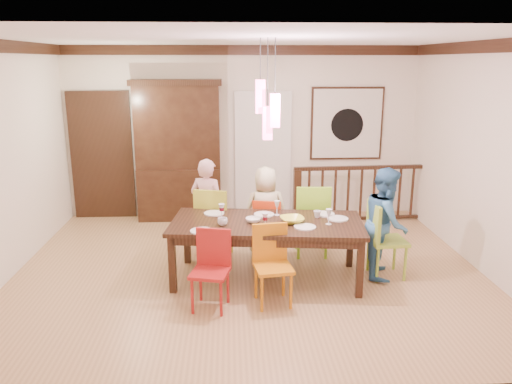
{
  "coord_description": "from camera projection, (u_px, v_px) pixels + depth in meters",
  "views": [
    {
      "loc": [
        -0.23,
        -6.05,
        2.65
      ],
      "look_at": [
        0.1,
        0.08,
        1.03
      ],
      "focal_mm": 35.0,
      "sensor_mm": 36.0,
      "label": 1
    }
  ],
  "objects": [
    {
      "name": "floor",
      "position": [
        249.0,
        270.0,
        6.53
      ],
      "size": [
        6.0,
        6.0,
        0.0
      ],
      "primitive_type": "plane",
      "color": "#A98252",
      "rests_on": "ground"
    },
    {
      "name": "ceiling",
      "position": [
        248.0,
        38.0,
        5.79
      ],
      "size": [
        6.0,
        6.0,
        0.0
      ],
      "primitive_type": "plane",
      "rotation": [
        3.14,
        0.0,
        0.0
      ],
      "color": "white",
      "rests_on": "wall_back"
    },
    {
      "name": "wall_back",
      "position": [
        243.0,
        133.0,
        8.58
      ],
      "size": [
        6.0,
        0.0,
        6.0
      ],
      "primitive_type": "plane",
      "rotation": [
        1.57,
        0.0,
        0.0
      ],
      "color": "silver",
      "rests_on": "floor"
    },
    {
      "name": "wall_left",
      "position": [
        0.0,
        164.0,
        6.01
      ],
      "size": [
        0.0,
        5.0,
        5.0
      ],
      "primitive_type": "plane",
      "rotation": [
        1.57,
        0.0,
        1.57
      ],
      "color": "silver",
      "rests_on": "floor"
    },
    {
      "name": "wall_right",
      "position": [
        484.0,
        158.0,
        6.32
      ],
      "size": [
        0.0,
        5.0,
        5.0
      ],
      "primitive_type": "plane",
      "rotation": [
        1.57,
        0.0,
        -1.57
      ],
      "color": "silver",
      "rests_on": "floor"
    },
    {
      "name": "crown_molding",
      "position": [
        248.0,
        46.0,
        5.81
      ],
      "size": [
        6.0,
        5.0,
        0.16
      ],
      "primitive_type": null,
      "color": "black",
      "rests_on": "wall_back"
    },
    {
      "name": "panel_door",
      "position": [
        102.0,
        158.0,
        8.51
      ],
      "size": [
        1.04,
        0.07,
        2.24
      ],
      "primitive_type": "cube",
      "color": "black",
      "rests_on": "wall_back"
    },
    {
      "name": "white_doorway",
      "position": [
        263.0,
        156.0,
        8.66
      ],
      "size": [
        0.97,
        0.05,
        2.22
      ],
      "primitive_type": "cube",
      "color": "silver",
      "rests_on": "wall_back"
    },
    {
      "name": "painting",
      "position": [
        347.0,
        124.0,
        8.6
      ],
      "size": [
        1.25,
        0.06,
        1.25
      ],
      "color": "black",
      "rests_on": "wall_back"
    },
    {
      "name": "pendant_cluster",
      "position": [
        267.0,
        109.0,
        5.74
      ],
      "size": [
        0.27,
        0.21,
        1.14
      ],
      "color": "#FE4C8A",
      "rests_on": "ceiling"
    },
    {
      "name": "dining_table",
      "position": [
        267.0,
        227.0,
        6.1
      ],
      "size": [
        2.43,
        1.31,
        0.75
      ],
      "rotation": [
        0.0,
        0.0,
        -0.11
      ],
      "color": "black",
      "rests_on": "floor"
    },
    {
      "name": "chair_far_left",
      "position": [
        215.0,
        217.0,
        6.84
      ],
      "size": [
        0.56,
        0.56,
        1.0
      ],
      "rotation": [
        0.0,
        0.0,
        2.88
      ],
      "color": "gold",
      "rests_on": "floor"
    },
    {
      "name": "chair_far_mid",
      "position": [
        268.0,
        223.0,
        6.87
      ],
      "size": [
        0.46,
        0.46,
        0.85
      ],
      "rotation": [
        0.0,
        0.0,
        2.92
      ],
      "color": "red",
      "rests_on": "floor"
    },
    {
      "name": "chair_far_right",
      "position": [
        312.0,
        214.0,
        6.92
      ],
      "size": [
        0.49,
        0.49,
        1.03
      ],
      "rotation": [
        0.0,
        0.0,
        3.09
      ],
      "color": "#87CA25",
      "rests_on": "floor"
    },
    {
      "name": "chair_near_left",
      "position": [
        210.0,
        266.0,
        5.39
      ],
      "size": [
        0.47,
        0.47,
        0.87
      ],
      "rotation": [
        0.0,
        0.0,
        -0.23
      ],
      "color": "maroon",
      "rests_on": "floor"
    },
    {
      "name": "chair_near_mid",
      "position": [
        273.0,
        261.0,
        5.49
      ],
      "size": [
        0.46,
        0.46,
        0.89
      ],
      "rotation": [
        0.0,
        0.0,
        0.14
      ],
      "color": "#C0700D",
      "rests_on": "floor"
    },
    {
      "name": "chair_end_right",
      "position": [
        388.0,
        234.0,
        6.22
      ],
      "size": [
        0.46,
        0.46,
        0.97
      ],
      "rotation": [
        0.0,
        0.0,
        1.62
      ],
      "color": "#9CC83A",
      "rests_on": "floor"
    },
    {
      "name": "china_hutch",
      "position": [
        178.0,
        151.0,
        8.39
      ],
      "size": [
        1.49,
        0.46,
        2.36
      ],
      "color": "black",
      "rests_on": "floor"
    },
    {
      "name": "balustrade",
      "position": [
        361.0,
        193.0,
        8.39
      ],
      "size": [
        2.31,
        0.18,
        0.96
      ],
      "rotation": [
        0.0,
        0.0,
        0.05
      ],
      "color": "black",
      "rests_on": "floor"
    },
    {
      "name": "person_far_left",
      "position": [
        207.0,
        207.0,
        6.92
      ],
      "size": [
        0.59,
        0.5,
        1.37
      ],
      "primitive_type": "imported",
      "rotation": [
        0.0,
        0.0,
        2.72
      ],
      "color": "#FBBFC5",
      "rests_on": "floor"
    },
    {
      "name": "person_far_mid",
      "position": [
        266.0,
        211.0,
        6.93
      ],
      "size": [
        0.65,
        0.45,
        1.26
      ],
      "primitive_type": "imported",
      "rotation": [
        0.0,
        0.0,
        3.23
      ],
      "color": "beige",
      "rests_on": "floor"
    },
    {
      "name": "person_end_right",
      "position": [
        386.0,
        223.0,
        6.21
      ],
      "size": [
        0.68,
        0.79,
        1.39
      ],
      "primitive_type": "imported",
      "rotation": [
        0.0,
        0.0,
        1.32
      ],
      "color": "teal",
      "rests_on": "floor"
    },
    {
      "name": "serving_bowl",
      "position": [
        292.0,
        220.0,
        6.03
      ],
      "size": [
        0.33,
        0.33,
        0.07
      ],
      "primitive_type": "imported",
      "rotation": [
        0.0,
        0.0,
        0.16
      ],
      "color": "yellow",
      "rests_on": "dining_table"
    },
    {
      "name": "small_bowl",
      "position": [
        253.0,
        220.0,
        6.04
      ],
      "size": [
        0.19,
        0.19,
        0.06
      ],
      "primitive_type": "imported",
      "rotation": [
        0.0,
        0.0,
        -0.0
      ],
      "color": "white",
      "rests_on": "dining_table"
    },
    {
      "name": "cup_left",
      "position": [
        223.0,
        222.0,
        5.93
      ],
      "size": [
        0.14,
        0.14,
        0.09
      ],
      "primitive_type": "imported",
      "rotation": [
        0.0,
        0.0,
        0.19
      ],
      "color": "silver",
      "rests_on": "dining_table"
    },
    {
      "name": "cup_right",
      "position": [
        317.0,
        214.0,
        6.23
      ],
      "size": [
        0.11,
        0.11,
        0.09
      ],
      "primitive_type": "imported",
      "rotation": [
        0.0,
        0.0,
        -0.22
      ],
      "color": "silver",
      "rests_on": "dining_table"
    },
    {
      "name": "plate_far_left",
      "position": [
        214.0,
        213.0,
        6.38
      ],
      "size": [
        0.26,
        0.26,
        0.01
      ],
      "primitive_type": "cylinder",
      "color": "white",
      "rests_on": "dining_table"
    },
    {
      "name": "plate_far_mid",
      "position": [
        264.0,
        214.0,
        6.34
      ],
      "size": [
        0.26,
        0.26,
        0.01
      ],
      "primitive_type": "cylinder",
      "color": "white",
      "rests_on": "dining_table"
    },
    {
      "name": "plate_far_right",
      "position": [
        324.0,
        214.0,
        6.35
      ],
      "size": [
        0.26,
        0.26,
        0.01
      ],
      "primitive_type": "cylinder",
      "color": "white",
      "rests_on": "dining_table"
    },
    {
      "name": "plate_near_left",
      "position": [
        201.0,
        231.0,
        5.72
      ],
      "size": [
        0.26,
        0.26,
        0.01
      ],
      "primitive_type": "cylinder",
      "color": "white",
      "rests_on": "dining_table"
    },
    {
      "name": "plate_near_mid",
      "position": [
        305.0,
        227.0,
        5.86
      ],
      "size": [
        0.26,
        0.26,
        0.01
      ],
      "primitive_type": "cylinder",
      "color": "white",
      "rests_on": "dining_table"
    },
    {
      "name": "plate_end_right",
      "position": [
        338.0,
        219.0,
        6.17
      ],
      "size": [
        0.26,
        0.26,
        0.01
      ],
      "primitive_type": "cylinder",
      "color": "white",
      "rests_on": "dining_table"
    },
    {
      "name": "wine_glass_a",
      "position": [
        222.0,
        211.0,
        6.16
      ],
      "size": [
        0.08,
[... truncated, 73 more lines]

